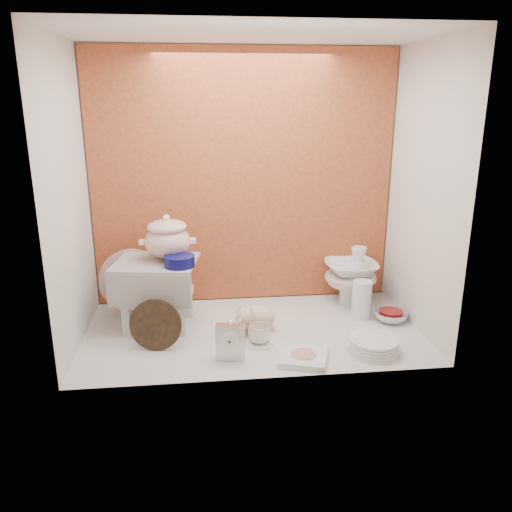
{
  "coord_description": "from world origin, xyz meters",
  "views": [
    {
      "loc": [
        -0.27,
        -2.55,
        1.22
      ],
      "look_at": [
        0.02,
        0.02,
        0.42
      ],
      "focal_mm": 36.15,
      "sensor_mm": 36.0,
      "label": 1
    }
  ],
  "objects": [
    {
      "name": "lattice_dish",
      "position": [
        0.21,
        -0.35,
        0.02
      ],
      "size": [
        0.28,
        0.28,
        0.03
      ],
      "primitive_type": "cube",
      "rotation": [
        0.0,
        0.0,
        -0.31
      ],
      "color": "white",
      "rests_on": "ground"
    },
    {
      "name": "niche_shell",
      "position": [
        0.0,
        0.18,
        0.93
      ],
      "size": [
        1.86,
        1.03,
        1.53
      ],
      "color": "#B35F2C",
      "rests_on": "ground"
    },
    {
      "name": "lacquer_tray",
      "position": [
        -0.5,
        -0.15,
        0.13
      ],
      "size": [
        0.27,
        0.1,
        0.26
      ],
      "primitive_type": null,
      "rotation": [
        0.0,
        0.0,
        -0.17
      ],
      "color": "black",
      "rests_on": "ground"
    },
    {
      "name": "ground",
      "position": [
        0.0,
        0.0,
        0.0
      ],
      "size": [
        1.8,
        1.8,
        0.0
      ],
      "primitive_type": "plane",
      "color": "silver",
      "rests_on": "ground"
    },
    {
      "name": "floral_platter",
      "position": [
        -0.67,
        0.33,
        0.19
      ],
      "size": [
        0.39,
        0.08,
        0.39
      ],
      "primitive_type": null,
      "rotation": [
        0.0,
        0.0,
        -0.09
      ],
      "color": "silver",
      "rests_on": "ground"
    },
    {
      "name": "plush_pig",
      "position": [
        0.02,
        0.0,
        0.08
      ],
      "size": [
        0.3,
        0.26,
        0.15
      ],
      "primitive_type": "ellipsoid",
      "rotation": [
        0.0,
        0.0,
        0.38
      ],
      "color": "#D8A998",
      "rests_on": "ground"
    },
    {
      "name": "mantel_clock",
      "position": [
        -0.14,
        -0.31,
        0.1
      ],
      "size": [
        0.14,
        0.07,
        0.2
      ],
      "primitive_type": "cube",
      "rotation": [
        0.0,
        0.0,
        -0.17
      ],
      "color": "silver",
      "rests_on": "ground"
    },
    {
      "name": "gold_rim_teacup",
      "position": [
        0.02,
        -0.16,
        0.06
      ],
      "size": [
        0.15,
        0.15,
        0.09
      ],
      "primitive_type": "imported",
      "rotation": [
        0.0,
        0.0,
        -0.36
      ],
      "color": "white",
      "rests_on": "teacup_saucer"
    },
    {
      "name": "clear_glass_vase",
      "position": [
        0.64,
        0.11,
        0.11
      ],
      "size": [
        0.12,
        0.12,
        0.22
      ],
      "primitive_type": "cylinder",
      "rotation": [
        0.0,
        0.0,
        -0.12
      ],
      "color": "silver",
      "rests_on": "ground"
    },
    {
      "name": "blue_white_vase",
      "position": [
        -0.46,
        0.29,
        0.13
      ],
      "size": [
        0.28,
        0.28,
        0.26
      ],
      "primitive_type": "imported",
      "rotation": [
        0.0,
        0.0,
        -0.15
      ],
      "color": "silver",
      "rests_on": "ground"
    },
    {
      "name": "cobalt_bowl",
      "position": [
        -0.38,
        0.03,
        0.4
      ],
      "size": [
        0.16,
        0.16,
        0.06
      ],
      "primitive_type": "cylinder",
      "rotation": [
        0.0,
        0.0,
        -0.03
      ],
      "color": "#0A0A4E",
      "rests_on": "step_stool"
    },
    {
      "name": "dinner_plate_stack",
      "position": [
        0.57,
        -0.31,
        0.04
      ],
      "size": [
        0.3,
        0.3,
        0.07
      ],
      "primitive_type": "cylinder",
      "rotation": [
        0.0,
        0.0,
        0.2
      ],
      "color": "white",
      "rests_on": "ground"
    },
    {
      "name": "porcelain_tower",
      "position": [
        0.64,
        0.33,
        0.18
      ],
      "size": [
        0.32,
        0.32,
        0.36
      ],
      "primitive_type": null,
      "rotation": [
        0.0,
        0.0,
        0.03
      ],
      "color": "white",
      "rests_on": "ground"
    },
    {
      "name": "crystal_bowl",
      "position": [
        0.79,
        0.04,
        0.03
      ],
      "size": [
        0.24,
        0.24,
        0.06
      ],
      "primitive_type": "imported",
      "rotation": [
        0.0,
        0.0,
        -0.41
      ],
      "color": "silver",
      "rests_on": "ground"
    },
    {
      "name": "teacup_saucer",
      "position": [
        0.02,
        -0.16,
        0.01
      ],
      "size": [
        0.19,
        0.19,
        0.01
      ],
      "primitive_type": "cylinder",
      "rotation": [
        0.0,
        0.0,
        0.34
      ],
      "color": "white",
      "rests_on": "ground"
    },
    {
      "name": "soup_tureen",
      "position": [
        -0.44,
        0.17,
        0.5
      ],
      "size": [
        0.33,
        0.33,
        0.25
      ],
      "primitive_type": null,
      "rotation": [
        0.0,
        0.0,
        -0.17
      ],
      "color": "white",
      "rests_on": "step_stool"
    },
    {
      "name": "step_stool",
      "position": [
        -0.51,
        0.13,
        0.19
      ],
      "size": [
        0.48,
        0.43,
        0.37
      ],
      "primitive_type": null,
      "rotation": [
        0.0,
        0.0,
        -0.16
      ],
      "color": "silver",
      "rests_on": "ground"
    }
  ]
}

